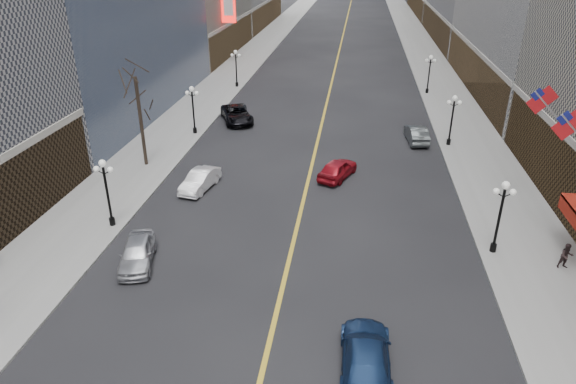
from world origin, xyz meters
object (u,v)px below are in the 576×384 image
(streetlamp_east_3, at_px, (429,70))
(streetlamp_east_2, at_px, (452,115))
(car_nb_near, at_px, (137,253))
(car_sb_mid, at_px, (338,169))
(car_nb_far, at_px, (237,114))
(streetlamp_west_1, at_px, (106,186))
(car_nb_mid, at_px, (200,180))
(car_sb_near, at_px, (366,356))
(car_sb_far, at_px, (417,134))
(streetlamp_east_1, at_px, (501,210))
(streetlamp_west_3, at_px, (236,64))
(streetlamp_west_2, at_px, (193,105))

(streetlamp_east_3, bearing_deg, streetlamp_east_2, -90.00)
(car_nb_near, height_order, car_sb_mid, car_sb_mid)
(car_nb_far, bearing_deg, streetlamp_west_1, -120.53)
(car_nb_mid, xyz_separation_m, car_sb_mid, (10.00, 3.44, 0.05))
(streetlamp_east_2, relative_size, car_nb_mid, 1.05)
(streetlamp_east_2, distance_m, streetlamp_east_3, 18.00)
(car_sb_near, xyz_separation_m, car_sb_mid, (-2.14, 19.98, -0.01))
(streetlamp_east_3, relative_size, car_sb_far, 0.99)
(streetlamp_east_3, relative_size, car_nb_near, 1.03)
(streetlamp_east_1, distance_m, streetlamp_west_3, 43.05)
(streetlamp_east_1, relative_size, car_sb_near, 0.85)
(car_nb_near, bearing_deg, car_nb_mid, 71.73)
(streetlamp_west_1, height_order, car_sb_mid, streetlamp_west_1)
(streetlamp_east_1, xyz_separation_m, car_sb_far, (-2.80, 18.77, -2.15))
(car_sb_mid, bearing_deg, streetlamp_east_1, 156.70)
(streetlamp_west_1, bearing_deg, car_sb_mid, 34.75)
(car_nb_far, relative_size, car_sb_near, 1.10)
(streetlamp_east_2, relative_size, streetlamp_east_3, 1.00)
(streetlamp_west_2, height_order, streetlamp_west_3, same)
(streetlamp_west_3, bearing_deg, streetlamp_west_1, -90.00)
(car_sb_far, bearing_deg, streetlamp_west_2, -3.95)
(streetlamp_east_3, height_order, streetlamp_west_1, same)
(car_nb_near, bearing_deg, streetlamp_west_2, 84.18)
(streetlamp_east_2, height_order, streetlamp_east_3, same)
(streetlamp_east_2, bearing_deg, car_nb_near, -132.87)
(streetlamp_west_1, bearing_deg, streetlamp_west_2, 90.00)
(car_nb_mid, bearing_deg, streetlamp_east_2, 41.84)
(car_sb_mid, bearing_deg, streetlamp_east_2, -117.20)
(car_nb_mid, bearing_deg, streetlamp_east_1, -6.79)
(car_sb_mid, xyz_separation_m, car_sb_far, (6.81, 9.06, -0.00))
(streetlamp_east_3, relative_size, car_sb_mid, 1.02)
(car_nb_mid, bearing_deg, car_sb_near, -42.77)
(streetlamp_west_2, xyz_separation_m, car_sb_near, (16.14, -28.27, -2.13))
(car_sb_near, bearing_deg, car_nb_mid, -54.96)
(car_nb_mid, bearing_deg, car_sb_far, 47.59)
(streetlamp_west_1, height_order, streetlamp_west_3, same)
(streetlamp_west_1, relative_size, car_nb_far, 0.78)
(streetlamp_east_1, xyz_separation_m, car_sb_mid, (-9.61, 9.71, -2.15))
(streetlamp_east_3, xyz_separation_m, streetlamp_west_3, (-23.60, 0.00, 0.00))
(car_nb_near, relative_size, car_sb_mid, 1.00)
(car_nb_near, distance_m, car_sb_near, 14.34)
(car_nb_mid, distance_m, car_sb_near, 20.52)
(car_nb_far, relative_size, car_sb_mid, 1.32)
(streetlamp_east_1, bearing_deg, car_nb_near, -169.27)
(car_sb_mid, bearing_deg, car_nb_near, 73.77)
(streetlamp_east_1, relative_size, car_nb_mid, 1.05)
(streetlamp_east_2, height_order, streetlamp_west_2, same)
(streetlamp_west_3, bearing_deg, streetlamp_east_2, -37.33)
(streetlamp_east_2, bearing_deg, car_nb_far, 168.05)
(car_sb_near, height_order, car_sb_mid, car_sb_near)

